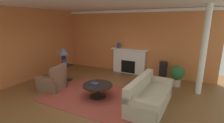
{
  "coord_description": "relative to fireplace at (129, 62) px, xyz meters",
  "views": [
    {
      "loc": [
        2.72,
        -4.25,
        2.48
      ],
      "look_at": [
        0.03,
        1.09,
        1.0
      ],
      "focal_mm": 25.76,
      "sensor_mm": 36.0,
      "label": 1
    }
  ],
  "objects": [
    {
      "name": "ground_plane",
      "position": [
        -0.03,
        -2.96,
        -0.58
      ],
      "size": [
        9.08,
        9.08,
        0.0
      ],
      "primitive_type": "plane",
      "color": "brown"
    },
    {
      "name": "wall_fireplace",
      "position": [
        -0.03,
        0.21,
        0.94
      ],
      "size": [
        7.59,
        0.12,
        3.04
      ],
      "primitive_type": "cube",
      "color": "#CC723D",
      "rests_on": "ground_plane"
    },
    {
      "name": "wall_window",
      "position": [
        -3.58,
        -2.66,
        0.94
      ],
      "size": [
        0.12,
        6.83,
        3.04
      ],
      "primitive_type": "cube",
      "color": "#CC723D",
      "rests_on": "ground_plane"
    },
    {
      "name": "ceiling_panel",
      "position": [
        -0.03,
        -2.66,
        2.5
      ],
      "size": [
        7.59,
        6.83,
        0.06
      ],
      "primitive_type": "cube",
      "color": "white"
    },
    {
      "name": "crown_moulding",
      "position": [
        -0.03,
        0.13,
        2.39
      ],
      "size": [
        7.59,
        0.08,
        0.12
      ],
      "primitive_type": "cube",
      "color": "white"
    },
    {
      "name": "area_rug",
      "position": [
        0.01,
        -2.96,
        -0.57
      ],
      "size": [
        3.45,
        2.38,
        0.01
      ],
      "primitive_type": "cube",
      "color": "#993D33",
      "rests_on": "ground_plane"
    },
    {
      "name": "fireplace",
      "position": [
        0.0,
        0.0,
        0.0
      ],
      "size": [
        1.8,
        0.35,
        1.22
      ],
      "color": "white",
      "rests_on": "ground_plane"
    },
    {
      "name": "sofa",
      "position": [
        1.7,
        -2.75,
        -0.28
      ],
      "size": [
        1.01,
        2.15,
        0.85
      ],
      "color": "#BCB299",
      "rests_on": "ground_plane"
    },
    {
      "name": "armchair_near_window",
      "position": [
        -1.8,
        -3.17,
        -0.27
      ],
      "size": [
        0.93,
        0.93,
        0.95
      ],
      "color": "brown",
      "rests_on": "ground_plane"
    },
    {
      "name": "coffee_table",
      "position": [
        0.01,
        -2.96,
        -0.24
      ],
      "size": [
        1.0,
        1.0,
        0.45
      ],
      "color": "black",
      "rests_on": "ground_plane"
    },
    {
      "name": "side_table",
      "position": [
        -2.08,
        -2.25,
        -0.18
      ],
      "size": [
        0.56,
        0.56,
        0.7
      ],
      "color": "black",
      "rests_on": "ground_plane"
    },
    {
      "name": "table_lamp",
      "position": [
        -2.08,
        -2.25,
        0.65
      ],
      "size": [
        0.44,
        0.44,
        0.75
      ],
      "color": "black",
      "rests_on": "side_table"
    },
    {
      "name": "vase_tall_corner",
      "position": [
        1.68,
        -0.3,
        -0.16
      ],
      "size": [
        0.34,
        0.34,
        0.83
      ],
      "primitive_type": "cylinder",
      "color": "black",
      "rests_on": "ground_plane"
    },
    {
      "name": "vase_mantel_left",
      "position": [
        -0.55,
        -0.05,
        0.77
      ],
      "size": [
        0.16,
        0.16,
        0.26
      ],
      "primitive_type": "cylinder",
      "color": "navy",
      "rests_on": "fireplace"
    },
    {
      "name": "vase_on_side_table",
      "position": [
        -1.93,
        -2.37,
        0.25
      ],
      "size": [
        0.18,
        0.18,
        0.25
      ],
      "primitive_type": "cylinder",
      "color": "navy",
      "rests_on": "side_table"
    },
    {
      "name": "book_red_cover",
      "position": [
        -0.08,
        -2.99,
        -0.1
      ],
      "size": [
        0.27,
        0.18,
        0.05
      ],
      "primitive_type": "cube",
      "rotation": [
        0.0,
        0.0,
        -0.03
      ],
      "color": "navy",
      "rests_on": "coffee_table"
    },
    {
      "name": "potted_plant",
      "position": [
        2.28,
        -0.74,
        -0.08
      ],
      "size": [
        0.56,
        0.56,
        0.83
      ],
      "color": "#BCB29E",
      "rests_on": "ground_plane"
    },
    {
      "name": "column_white",
      "position": [
        3.05,
        -1.1,
        0.94
      ],
      "size": [
        0.2,
        0.2,
        3.04
      ],
      "primitive_type": "cylinder",
      "color": "white",
      "rests_on": "ground_plane"
    }
  ]
}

